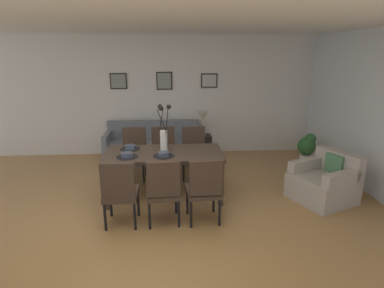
% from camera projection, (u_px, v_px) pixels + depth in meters
% --- Properties ---
extents(ground_plane, '(9.00, 9.00, 0.00)m').
position_uv_depth(ground_plane, '(143.00, 224.00, 4.31)').
color(ground_plane, '#A87A47').
extents(back_wall_panel, '(9.00, 0.10, 2.60)m').
position_uv_depth(back_wall_panel, '(152.00, 96.00, 7.07)').
color(back_wall_panel, silver).
rests_on(back_wall_panel, ground).
extents(ceiling_panel, '(9.00, 7.20, 0.08)m').
position_uv_depth(ceiling_panel, '(137.00, 18.00, 3.97)').
color(ceiling_panel, white).
extents(dining_table, '(1.80, 0.89, 0.74)m').
position_uv_depth(dining_table, '(164.00, 157.00, 4.96)').
color(dining_table, '#3D2D23').
rests_on(dining_table, ground).
extents(dining_chair_near_left, '(0.45, 0.45, 0.92)m').
position_uv_depth(dining_chair_near_left, '(120.00, 190.00, 4.12)').
color(dining_chair_near_left, '#3D2D23').
rests_on(dining_chair_near_left, ground).
extents(dining_chair_near_right, '(0.46, 0.46, 0.92)m').
position_uv_depth(dining_chair_near_right, '(134.00, 151.00, 5.76)').
color(dining_chair_near_right, '#3D2D23').
rests_on(dining_chair_near_right, ground).
extents(dining_chair_far_left, '(0.47, 0.47, 0.92)m').
position_uv_depth(dining_chair_far_left, '(163.00, 189.00, 4.17)').
color(dining_chair_far_left, '#3D2D23').
rests_on(dining_chair_far_left, ground).
extents(dining_chair_far_right, '(0.47, 0.47, 0.92)m').
position_uv_depth(dining_chair_far_right, '(164.00, 150.00, 5.81)').
color(dining_chair_far_right, '#3D2D23').
rests_on(dining_chair_far_right, ground).
extents(dining_chair_mid_left, '(0.47, 0.47, 0.92)m').
position_uv_depth(dining_chair_mid_left, '(204.00, 187.00, 4.21)').
color(dining_chair_mid_left, '#3D2D23').
rests_on(dining_chair_mid_left, ground).
extents(dining_chair_mid_right, '(0.46, 0.46, 0.92)m').
position_uv_depth(dining_chair_mid_right, '(194.00, 150.00, 5.84)').
color(dining_chair_mid_right, '#3D2D23').
rests_on(dining_chair_mid_right, ground).
extents(centerpiece_vase, '(0.21, 0.23, 0.73)m').
position_uv_depth(centerpiece_vase, '(164.00, 134.00, 4.86)').
color(centerpiece_vase, white).
rests_on(centerpiece_vase, dining_table).
extents(placemat_near_left, '(0.32, 0.32, 0.01)m').
position_uv_depth(placemat_near_left, '(127.00, 157.00, 4.71)').
color(placemat_near_left, black).
rests_on(placemat_near_left, dining_table).
extents(bowl_near_left, '(0.17, 0.17, 0.07)m').
position_uv_depth(bowl_near_left, '(127.00, 154.00, 4.70)').
color(bowl_near_left, '#475166').
rests_on(bowl_near_left, dining_table).
extents(placemat_near_right, '(0.32, 0.32, 0.01)m').
position_uv_depth(placemat_near_right, '(130.00, 149.00, 5.09)').
color(placemat_near_right, black).
rests_on(placemat_near_right, dining_table).
extents(bowl_near_right, '(0.17, 0.17, 0.07)m').
position_uv_depth(bowl_near_right, '(130.00, 147.00, 5.08)').
color(bowl_near_right, '#475166').
rests_on(bowl_near_right, dining_table).
extents(placemat_far_left, '(0.32, 0.32, 0.01)m').
position_uv_depth(placemat_far_left, '(164.00, 156.00, 4.75)').
color(placemat_far_left, black).
rests_on(placemat_far_left, dining_table).
extents(bowl_far_left, '(0.17, 0.17, 0.07)m').
position_uv_depth(bowl_far_left, '(164.00, 154.00, 4.74)').
color(bowl_far_left, '#475166').
rests_on(bowl_far_left, dining_table).
extents(sofa, '(1.98, 0.84, 0.80)m').
position_uv_depth(sofa, '(154.00, 147.00, 6.82)').
color(sofa, slate).
rests_on(sofa, ground).
extents(side_table, '(0.36, 0.36, 0.52)m').
position_uv_depth(side_table, '(203.00, 147.00, 6.90)').
color(side_table, black).
rests_on(side_table, ground).
extents(table_lamp, '(0.22, 0.22, 0.51)m').
position_uv_depth(table_lamp, '(203.00, 118.00, 6.73)').
color(table_lamp, beige).
rests_on(table_lamp, side_table).
extents(armchair, '(1.05, 1.05, 0.75)m').
position_uv_depth(armchair, '(325.00, 183.00, 4.94)').
color(armchair, '#ADA399').
rests_on(armchair, ground).
extents(framed_picture_left, '(0.36, 0.03, 0.34)m').
position_uv_depth(framed_picture_left, '(118.00, 81.00, 6.86)').
color(framed_picture_left, black).
extents(framed_picture_center, '(0.34, 0.03, 0.38)m').
position_uv_depth(framed_picture_center, '(164.00, 81.00, 6.93)').
color(framed_picture_center, black).
extents(framed_picture_right, '(0.36, 0.03, 0.31)m').
position_uv_depth(framed_picture_right, '(209.00, 81.00, 7.00)').
color(framed_picture_right, black).
extents(potted_plant, '(0.36, 0.36, 0.67)m').
position_uv_depth(potted_plant, '(307.00, 147.00, 6.48)').
color(potted_plant, silver).
rests_on(potted_plant, ground).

